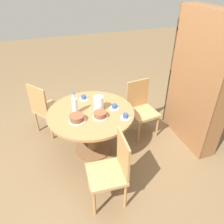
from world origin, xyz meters
name	(u,v)px	position (x,y,z in m)	size (l,w,h in m)	color
ground_plane	(93,149)	(0.00, 0.00, 0.00)	(14.00, 14.00, 0.00)	brown
dining_table	(91,121)	(0.00, 0.00, 0.54)	(1.22, 1.22, 0.70)	brown
chair_a	(141,108)	(-0.18, 0.88, 0.48)	(0.47, 0.47, 0.91)	#A87A47
chair_b	(46,108)	(-0.68, -0.58, 0.48)	(0.59, 0.59, 0.91)	#A87A47
chair_c	(112,170)	(0.90, 0.00, 0.48)	(0.45, 0.45, 0.91)	#A87A47
bookshelf	(197,82)	(0.19, 1.55, 1.00)	(1.08, 0.28, 1.99)	brown
coffee_pot	(99,103)	(-0.02, 0.12, 0.81)	(0.13, 0.13, 0.25)	white
water_bottle	(75,105)	(-0.03, -0.21, 0.83)	(0.08, 0.08, 0.32)	silver
cake_main	(77,118)	(0.15, -0.22, 0.74)	(0.22, 0.22, 0.09)	white
cake_second	(100,115)	(0.17, 0.09, 0.74)	(0.20, 0.20, 0.08)	white
cup_a	(125,116)	(0.30, 0.40, 0.73)	(0.14, 0.14, 0.06)	silver
cup_b	(84,98)	(-0.37, -0.01, 0.73)	(0.14, 0.14, 0.06)	silver
cup_c	(114,107)	(0.02, 0.34, 0.73)	(0.14, 0.14, 0.06)	silver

